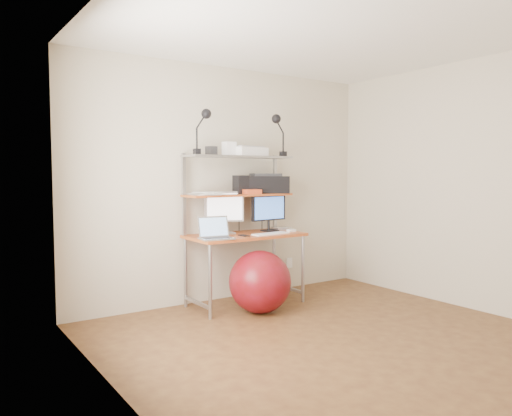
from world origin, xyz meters
The scene contains 20 objects.
room centered at (0.00, 0.00, 1.25)m, with size 3.60×3.60×3.60m.
computer_desk centered at (0.00, 1.50, 0.96)m, with size 1.20×0.60×1.57m.
wall_outlet centered at (0.85, 1.79, 0.30)m, with size 0.08×0.01×0.12m, color white.
monitor_silver centered at (-0.16, 1.59, 0.99)m, with size 0.42×0.19×0.47m.
monitor_black centered at (0.36, 1.52, 0.97)m, with size 0.46×0.14×0.46m.
laptop centered at (-0.44, 1.29, 0.79)m, with size 0.34×0.29×0.27m.
keyboard centered at (0.21, 1.28, 0.75)m, with size 0.42×0.12×0.01m, color white.
mouse centered at (0.52, 1.33, 0.75)m, with size 0.09×0.06×0.03m, color white.
mac_mini centered at (0.54, 1.53, 0.76)m, with size 0.18×0.18×0.03m, color silver.
phone centered at (-0.10, 1.31, 0.74)m, with size 0.07×0.12×0.01m, color black.
printer centered at (0.36, 1.59, 1.25)m, with size 0.52×0.43×0.22m.
nas_cube centered at (0.04, 1.58, 1.25)m, with size 0.13×0.13×0.19m, color black.
red_box centered at (0.10, 1.47, 1.18)m, with size 0.18×0.12×0.05m, color #C7461F.
scanner centered at (0.12, 1.59, 1.60)m, with size 0.44×0.33×0.11m.
box_white centered at (-0.12, 1.55, 1.62)m, with size 0.12×0.10×0.14m, color white.
box_grey centered at (-0.31, 1.60, 1.60)m, with size 0.09×0.09×0.09m, color #2D2D30.
clip_lamp_left centered at (-0.46, 1.46, 1.87)m, with size 0.18×0.10×0.44m.
clip_lamp_right centered at (0.46, 1.50, 1.88)m, with size 0.18×0.10×0.45m.
exercise_ball centered at (-0.05, 1.10, 0.31)m, with size 0.61×0.61×0.61m, color maroon.
paper_stack centered at (-0.37, 1.57, 1.17)m, with size 0.34×0.41×0.03m.
Camera 1 is at (-2.78, -2.87, 1.37)m, focal length 35.00 mm.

